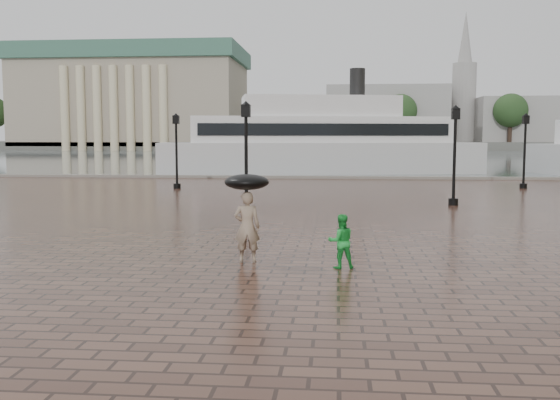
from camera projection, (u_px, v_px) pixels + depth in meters
name	position (u px, v px, depth m)	size (l,w,h in m)	color
ground	(434.00, 266.00, 14.98)	(300.00, 300.00, 0.00)	#3A231A
harbour_water	(350.00, 156.00, 106.15)	(240.00, 240.00, 0.00)	#4C565C
quay_edge	(368.00, 179.00, 46.69)	(80.00, 0.60, 0.30)	slate
far_shore	(345.00, 145.00, 173.43)	(300.00, 60.00, 2.00)	#4C4C47
museum	(134.00, 96.00, 161.85)	(57.00, 32.50, 26.00)	gray
distant_skyline	(536.00, 112.00, 158.35)	(102.50, 22.00, 33.00)	gray
far_trees	(347.00, 111.00, 150.79)	(188.00, 8.00, 13.50)	#2D2119
street_lamps	(353.00, 152.00, 32.23)	(21.44, 14.44, 4.40)	black
adult_pedestrian	(247.00, 227.00, 15.38)	(0.64, 0.42, 1.76)	gray
child_pedestrian	(341.00, 241.00, 14.67)	(0.63, 0.49, 1.29)	green
ferry_near	(320.00, 142.00, 54.12)	(28.31, 12.05, 9.03)	#BBBBBB
umbrella	(247.00, 182.00, 15.26)	(1.10, 1.10, 1.16)	black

